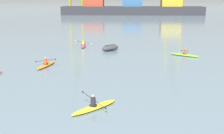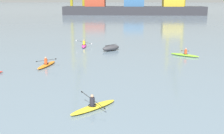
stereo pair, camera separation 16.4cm
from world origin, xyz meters
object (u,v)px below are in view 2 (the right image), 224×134
(container_barge, at_px, (135,8))
(kayak_lime, at_px, (185,55))
(capsized_dinghy, at_px, (111,48))
(kayak_magenta, at_px, (84,45))
(kayak_orange, at_px, (46,65))
(kayak_yellow, at_px, (93,107))

(container_barge, bearing_deg, kayak_lime, -87.51)
(container_barge, height_order, capsized_dinghy, container_barge)
(container_barge, height_order, kayak_magenta, container_barge)
(container_barge, bearing_deg, kayak_orange, -97.33)
(kayak_lime, height_order, kayak_magenta, same)
(kayak_lime, bearing_deg, container_barge, 92.49)
(capsized_dinghy, bearing_deg, kayak_magenta, 143.61)
(container_barge, bearing_deg, kayak_yellow, -93.06)
(kayak_yellow, height_order, kayak_lime, same)
(kayak_yellow, bearing_deg, kayak_orange, 119.09)
(container_barge, distance_m, capsized_dinghy, 76.60)
(kayak_orange, bearing_deg, kayak_lime, 21.44)
(kayak_magenta, bearing_deg, capsized_dinghy, -36.39)
(kayak_yellow, xyz_separation_m, kayak_magenta, (-3.89, 21.91, 0.00))
(container_barge, relative_size, capsized_dinghy, 20.62)
(container_barge, relative_size, kayak_lime, 17.17)
(container_barge, height_order, kayak_yellow, container_barge)
(capsized_dinghy, relative_size, kayak_magenta, 0.76)
(kayak_yellow, xyz_separation_m, kayak_orange, (-5.83, 10.48, -0.00))
(capsized_dinghy, bearing_deg, kayak_yellow, -89.85)
(kayak_orange, bearing_deg, kayak_yellow, -60.91)
(kayak_magenta, bearing_deg, container_barge, 83.03)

